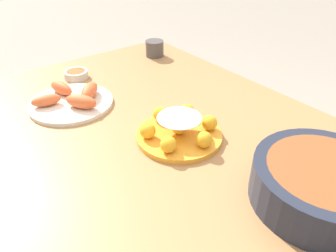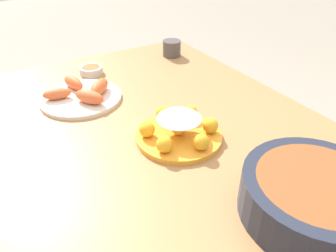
# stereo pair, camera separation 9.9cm
# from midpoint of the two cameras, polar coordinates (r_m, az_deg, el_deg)

# --- Properties ---
(dining_table) EXTENTS (1.51, 1.10, 0.72)m
(dining_table) POSITION_cam_midpoint_polar(r_m,az_deg,el_deg) (1.06, -4.51, -5.18)
(dining_table) COLOR #A87547
(dining_table) RESTS_ON ground_plane
(cake_plate) EXTENTS (0.26, 0.26, 0.08)m
(cake_plate) POSITION_cam_midpoint_polar(r_m,az_deg,el_deg) (0.99, -0.88, -0.78)
(cake_plate) COLOR gold
(cake_plate) RESTS_ON dining_table
(serving_bowl) EXTENTS (0.33, 0.33, 0.10)m
(serving_bowl) POSITION_cam_midpoint_polar(r_m,az_deg,el_deg) (0.83, 22.28, -9.41)
(serving_bowl) COLOR #232838
(serving_bowl) RESTS_ON dining_table
(sauce_bowl) EXTENTS (0.10, 0.10, 0.03)m
(sauce_bowl) POSITION_cam_midpoint_polar(r_m,az_deg,el_deg) (1.45, -17.63, 8.56)
(sauce_bowl) COLOR beige
(sauce_bowl) RESTS_ON dining_table
(seafood_platter) EXTENTS (0.30, 0.30, 0.06)m
(seafood_platter) POSITION_cam_midpoint_polar(r_m,az_deg,el_deg) (1.24, -18.66, 4.32)
(seafood_platter) COLOR silver
(seafood_platter) RESTS_ON dining_table
(cup_far) EXTENTS (0.09, 0.09, 0.07)m
(cup_far) POSITION_cam_midpoint_polar(r_m,az_deg,el_deg) (1.62, -4.15, 13.29)
(cup_far) COLOR #4C4747
(cup_far) RESTS_ON dining_table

